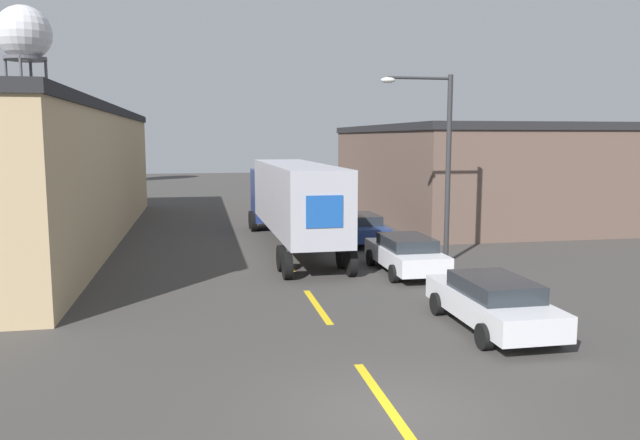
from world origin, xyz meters
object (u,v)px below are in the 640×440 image
semi_truck (291,197)px  parked_car_right_near (492,301)px  parked_car_right_mid (405,253)px  parked_car_right_far (359,227)px  street_lamp (439,154)px  water_tower (24,36)px

semi_truck → parked_car_right_near: size_ratio=3.04×
parked_car_right_mid → parked_car_right_far: bearing=90.0°
parked_car_right_mid → parked_car_right_far: same height
parked_car_right_near → parked_car_right_far: (0.00, 13.81, 0.00)m
parked_car_right_near → street_lamp: bearing=77.9°
parked_car_right_mid → street_lamp: 4.26m
parked_car_right_near → parked_car_right_far: bearing=90.0°
parked_car_right_mid → street_lamp: bearing=38.3°
parked_car_right_mid → street_lamp: size_ratio=0.65×
parked_car_right_near → street_lamp: size_ratio=0.65×
parked_car_right_far → semi_truck: bearing=-167.1°
parked_car_right_mid → water_tower: size_ratio=0.27×
parked_car_right_mid → parked_car_right_far: size_ratio=1.00×
semi_truck → parked_car_right_near: semi_truck is taller
semi_truck → water_tower: 44.56m
parked_car_right_mid → parked_car_right_far: 6.85m
semi_truck → parked_car_right_far: 3.80m
parked_car_right_near → street_lamp: street_lamp is taller
water_tower → street_lamp: 50.49m
parked_car_right_mid → water_tower: bearing=118.2°
parked_car_right_far → water_tower: water_tower is taller
parked_car_right_near → water_tower: (-23.55, 50.83, 13.83)m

